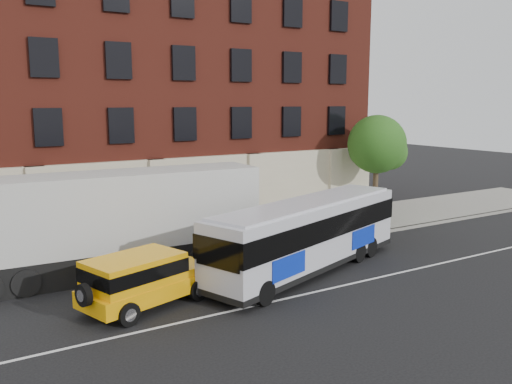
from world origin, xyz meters
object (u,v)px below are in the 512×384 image
street_tree (377,146)px  shipping_container (111,224)px  city_bus (308,233)px  yellow_suv (142,277)px

street_tree → shipping_container: street_tree is taller
street_tree → shipping_container: (-17.52, -2.66, -2.30)m
street_tree → shipping_container: size_ratio=0.48×
street_tree → shipping_container: bearing=-171.4°
city_bus → yellow_suv: bearing=-177.7°
street_tree → city_bus: street_tree is taller
street_tree → yellow_suv: (-17.76, -7.04, -3.31)m
city_bus → shipping_container: (-7.17, 4.08, 0.43)m
street_tree → yellow_suv: size_ratio=1.21×
street_tree → shipping_container: 17.87m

